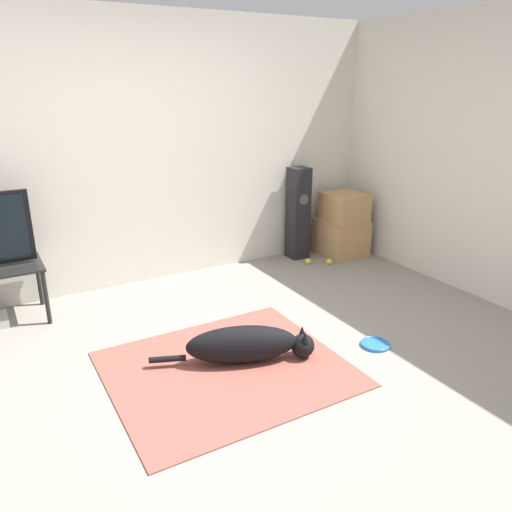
% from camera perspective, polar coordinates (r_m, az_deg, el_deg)
% --- Properties ---
extents(ground_plane, '(12.00, 12.00, 0.00)m').
position_cam_1_polar(ground_plane, '(3.51, -1.27, -13.93)').
color(ground_plane, gray).
extents(wall_back, '(8.00, 0.06, 2.55)m').
position_cam_1_polar(wall_back, '(4.92, -13.42, 11.31)').
color(wall_back, beige).
rests_on(wall_back, ground_plane).
extents(area_rug, '(1.60, 1.41, 0.01)m').
position_cam_1_polar(area_rug, '(3.62, -3.38, -12.73)').
color(area_rug, '#934C42').
rests_on(area_rug, ground_plane).
extents(dog, '(1.12, 0.52, 0.28)m').
position_cam_1_polar(dog, '(3.62, -1.00, -10.07)').
color(dog, black).
rests_on(dog, area_rug).
extents(frisbee, '(0.23, 0.23, 0.03)m').
position_cam_1_polar(frisbee, '(4.00, 13.47, -9.78)').
color(frisbee, blue).
rests_on(frisbee, ground_plane).
extents(cardboard_box_lower, '(0.47, 0.51, 0.41)m').
position_cam_1_polar(cardboard_box_lower, '(5.88, 9.69, 2.11)').
color(cardboard_box_lower, tan).
rests_on(cardboard_box_lower, ground_plane).
extents(cardboard_box_upper, '(0.42, 0.45, 0.32)m').
position_cam_1_polar(cardboard_box_upper, '(5.78, 10.06, 5.53)').
color(cardboard_box_upper, tan).
rests_on(cardboard_box_upper, cardboard_box_lower).
extents(floor_speaker, '(0.21, 0.21, 1.03)m').
position_cam_1_polar(floor_speaker, '(5.64, 4.83, 4.88)').
color(floor_speaker, black).
rests_on(floor_speaker, ground_plane).
extents(tennis_ball_by_boxes, '(0.07, 0.07, 0.07)m').
position_cam_1_polar(tennis_ball_by_boxes, '(5.55, 5.99, -0.62)').
color(tennis_ball_by_boxes, '#C6E033').
rests_on(tennis_ball_by_boxes, ground_plane).
extents(tennis_ball_near_speaker, '(0.07, 0.07, 0.07)m').
position_cam_1_polar(tennis_ball_near_speaker, '(5.58, 8.36, -0.64)').
color(tennis_ball_near_speaker, '#C6E033').
rests_on(tennis_ball_near_speaker, ground_plane).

